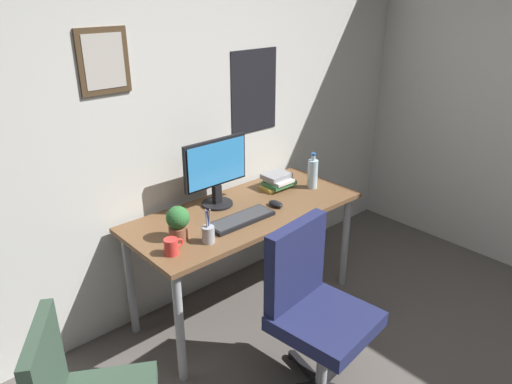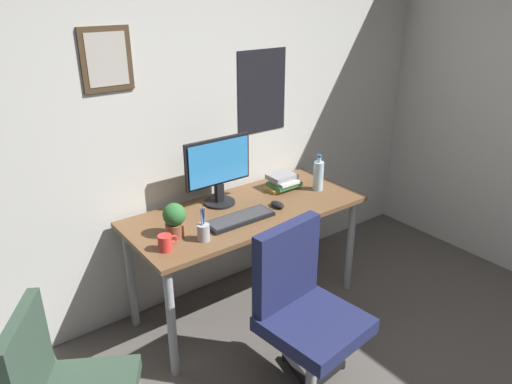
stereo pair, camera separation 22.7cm
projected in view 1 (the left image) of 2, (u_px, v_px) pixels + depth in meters
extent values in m
cube|color=silver|center=(173.00, 115.00, 2.92)|extent=(4.40, 0.08, 2.60)
cube|color=#4C3823|center=(103.00, 61.00, 2.48)|extent=(0.28, 0.02, 0.34)
cube|color=beige|center=(104.00, 61.00, 2.47)|extent=(0.22, 0.00, 0.28)
cube|color=black|center=(254.00, 92.00, 3.24)|extent=(0.40, 0.01, 0.56)
cube|color=brown|center=(245.00, 211.00, 3.01)|extent=(1.52, 0.66, 0.03)
cylinder|color=#9EA0A5|center=(180.00, 328.00, 2.54)|extent=(0.05, 0.05, 0.70)
cylinder|color=#9EA0A5|center=(345.00, 242.00, 3.39)|extent=(0.05, 0.05, 0.70)
cylinder|color=#9EA0A5|center=(130.00, 284.00, 2.91)|extent=(0.05, 0.05, 0.70)
cylinder|color=#9EA0A5|center=(291.00, 216.00, 3.76)|extent=(0.05, 0.05, 0.70)
cube|color=#1E234C|center=(325.00, 321.00, 2.42)|extent=(0.51, 0.51, 0.08)
cube|color=#1E234C|center=(296.00, 263.00, 2.44)|extent=(0.43, 0.12, 0.45)
cylinder|color=#9EA0A5|center=(323.00, 359.00, 2.52)|extent=(0.07, 0.07, 0.42)
cube|color=black|center=(335.00, 370.00, 2.69)|extent=(0.28, 0.07, 0.03)
cylinder|color=black|center=(348.00, 359.00, 2.79)|extent=(0.04, 0.04, 0.04)
cube|color=black|center=(306.00, 368.00, 2.70)|extent=(0.09, 0.28, 0.03)
cylinder|color=black|center=(292.00, 355.00, 2.82)|extent=(0.04, 0.04, 0.04)
cube|color=#334738|center=(45.00, 373.00, 1.81)|extent=(0.25, 0.37, 0.40)
cylinder|color=black|center=(217.00, 204.00, 3.06)|extent=(0.20, 0.20, 0.01)
cube|color=black|center=(217.00, 194.00, 3.03)|extent=(0.05, 0.04, 0.12)
cube|color=black|center=(215.00, 163.00, 2.95)|extent=(0.46, 0.02, 0.30)
cube|color=#338CD8|center=(217.00, 164.00, 2.94)|extent=(0.43, 0.00, 0.27)
cube|color=black|center=(241.00, 220.00, 2.84)|extent=(0.43, 0.15, 0.02)
cube|color=#38383A|center=(241.00, 218.00, 2.84)|extent=(0.41, 0.13, 0.00)
ellipsoid|color=black|center=(276.00, 204.00, 3.03)|extent=(0.06, 0.11, 0.04)
cylinder|color=silver|center=(313.00, 174.00, 3.28)|extent=(0.07, 0.07, 0.20)
cylinder|color=silver|center=(313.00, 158.00, 3.23)|extent=(0.03, 0.03, 0.04)
cylinder|color=#2659B2|center=(314.00, 154.00, 3.22)|extent=(0.03, 0.03, 0.01)
cylinder|color=red|center=(171.00, 247.00, 2.48)|extent=(0.07, 0.07, 0.09)
torus|color=red|center=(179.00, 243.00, 2.51)|extent=(0.05, 0.01, 0.05)
cylinder|color=brown|center=(179.00, 233.00, 2.64)|extent=(0.11, 0.11, 0.07)
sphere|color=#2D6B33|center=(178.00, 218.00, 2.60)|extent=(0.13, 0.13, 0.13)
ellipsoid|color=#287A38|center=(170.00, 216.00, 2.60)|extent=(0.07, 0.08, 0.02)
ellipsoid|color=#287A38|center=(180.00, 211.00, 2.63)|extent=(0.07, 0.08, 0.02)
ellipsoid|color=#287A38|center=(177.00, 219.00, 2.56)|extent=(0.08, 0.07, 0.02)
cylinder|color=#9EA0A5|center=(208.00, 235.00, 2.60)|extent=(0.07, 0.07, 0.09)
cylinder|color=#263FBF|center=(207.00, 222.00, 2.56)|extent=(0.01, 0.01, 0.13)
cylinder|color=red|center=(207.00, 221.00, 2.57)|extent=(0.01, 0.01, 0.13)
cylinder|color=black|center=(208.00, 221.00, 2.57)|extent=(0.01, 0.01, 0.13)
cylinder|color=#9EA0A5|center=(209.00, 220.00, 2.57)|extent=(0.01, 0.03, 0.14)
cylinder|color=#9EA0A5|center=(207.00, 221.00, 2.56)|extent=(0.01, 0.02, 0.14)
cube|color=gold|center=(276.00, 187.00, 3.30)|extent=(0.21, 0.12, 0.02)
cube|color=#33723F|center=(279.00, 183.00, 3.30)|extent=(0.20, 0.15, 0.03)
cube|color=silver|center=(279.00, 180.00, 3.28)|extent=(0.16, 0.16, 0.02)
cube|color=gray|center=(276.00, 176.00, 3.28)|extent=(0.18, 0.14, 0.03)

